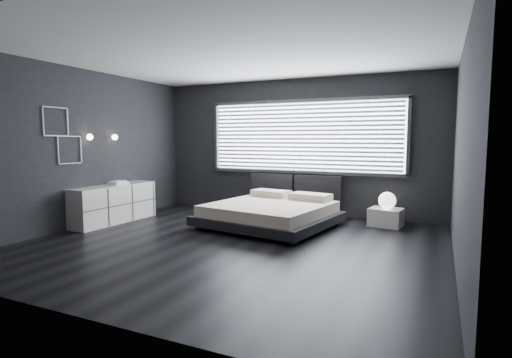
% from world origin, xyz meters
% --- Properties ---
extents(room, '(6.04, 6.00, 2.80)m').
position_xyz_m(room, '(0.00, 0.00, 1.40)').
color(room, black).
rests_on(room, ground).
extents(window, '(4.14, 0.09, 1.52)m').
position_xyz_m(window, '(0.20, 2.70, 1.61)').
color(window, white).
rests_on(window, ground).
extents(headboard, '(1.96, 0.16, 0.52)m').
position_xyz_m(headboard, '(0.05, 2.64, 0.57)').
color(headboard, black).
rests_on(headboard, ground).
extents(sconce_near, '(0.18, 0.11, 0.11)m').
position_xyz_m(sconce_near, '(-2.88, 0.05, 1.60)').
color(sconce_near, silver).
rests_on(sconce_near, ground).
extents(sconce_far, '(0.18, 0.11, 0.11)m').
position_xyz_m(sconce_far, '(-2.88, 0.65, 1.60)').
color(sconce_far, silver).
rests_on(sconce_far, ground).
extents(wall_art_upper, '(0.01, 0.48, 0.48)m').
position_xyz_m(wall_art_upper, '(-2.98, -0.55, 1.85)').
color(wall_art_upper, '#47474C').
rests_on(wall_art_upper, ground).
extents(wall_art_lower, '(0.01, 0.48, 0.48)m').
position_xyz_m(wall_art_lower, '(-2.98, -0.30, 1.38)').
color(wall_art_lower, '#47474C').
rests_on(wall_art_lower, ground).
extents(bed, '(2.41, 2.33, 0.55)m').
position_xyz_m(bed, '(0.06, 1.35, 0.25)').
color(bed, black).
rests_on(bed, ground).
extents(nightstand, '(0.61, 0.53, 0.32)m').
position_xyz_m(nightstand, '(1.94, 2.24, 0.16)').
color(nightstand, white).
rests_on(nightstand, ground).
extents(orb_lamp, '(0.30, 0.30, 0.30)m').
position_xyz_m(orb_lamp, '(1.95, 2.21, 0.47)').
color(orb_lamp, white).
rests_on(orb_lamp, nightstand).
extents(dresser, '(0.57, 1.78, 0.71)m').
position_xyz_m(dresser, '(-2.78, 0.45, 0.35)').
color(dresser, white).
rests_on(dresser, ground).
extents(book_stack, '(0.26, 0.33, 0.07)m').
position_xyz_m(book_stack, '(-2.76, 0.58, 0.74)').
color(book_stack, white).
rests_on(book_stack, dresser).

